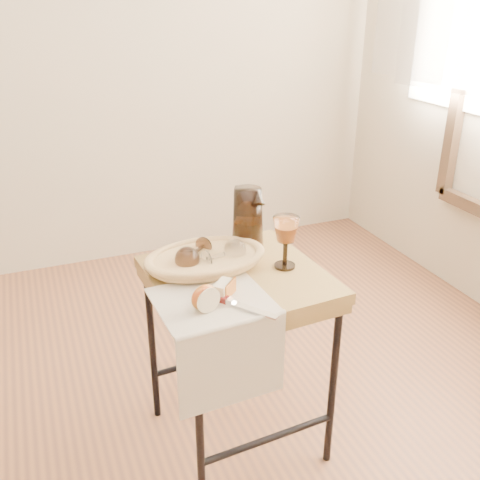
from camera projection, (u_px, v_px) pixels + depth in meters
name	position (u px, v px, depth m)	size (l,w,h in m)	color
wall_back	(45.00, 8.00, 2.59)	(3.60, 0.00, 2.70)	#C1B69B
side_table	(238.00, 360.00, 1.79)	(0.50, 0.50, 0.64)	brown
tea_towel	(212.00, 301.00, 1.51)	(0.31, 0.28, 0.01)	beige
bread_basket	(206.00, 261.00, 1.68)	(0.34, 0.23, 0.05)	#BB8646
goblet_lying_a	(194.00, 253.00, 1.67)	(0.12, 0.08, 0.08)	brown
goblet_lying_b	(223.00, 254.00, 1.67)	(0.12, 0.07, 0.07)	white
pitcher	(248.00, 218.00, 1.79)	(0.15, 0.23, 0.24)	black
wine_goblet	(286.00, 242.00, 1.66)	(0.08, 0.08, 0.17)	white
apple_half	(204.00, 297.00, 1.45)	(0.08, 0.04, 0.07)	red
apple_wedge	(223.00, 289.00, 1.51)	(0.06, 0.03, 0.04)	beige
table_knife	(234.00, 302.00, 1.47)	(0.24, 0.03, 0.02)	silver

